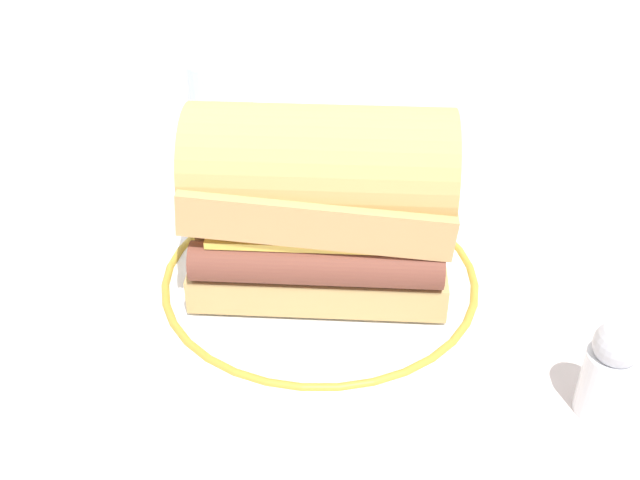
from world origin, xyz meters
The scene contains 5 objects.
ground_plane centered at (0.00, 0.00, 0.00)m, with size 1.50×1.50×0.00m, color silver.
plate centered at (0.02, -0.01, 0.01)m, with size 0.25×0.25×0.01m.
sausage_sandwich centered at (0.02, -0.01, 0.08)m, with size 0.18×0.12×0.13m.
drinking_glass centered at (-0.10, 0.22, 0.04)m, with size 0.06×0.06×0.09m.
salt_shaker centered at (0.20, -0.11, 0.03)m, with size 0.03×0.03×0.07m.
Camera 1 is at (0.06, -0.45, 0.36)m, focal length 42.59 mm.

